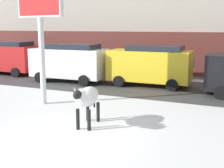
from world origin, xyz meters
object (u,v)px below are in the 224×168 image
Objects in this scene: car_yellow_van at (150,64)px; pedestrian_near_billboard at (191,67)px; car_red_van at (7,57)px; cow_holstein at (87,97)px; billboard at (40,3)px; car_white_van at (69,62)px.

pedestrian_near_billboard is at bearing 51.94° from car_yellow_van.
car_red_van is 12.63m from pedestrian_near_billboard.
car_yellow_van is (10.55, -0.06, 0.00)m from car_red_van.
pedestrian_near_billboard is (1.86, 2.38, -0.36)m from car_yellow_van.
car_yellow_van is (-0.17, 7.65, 0.24)m from cow_holstein.
billboard is 10.00m from car_red_van.
car_red_van is (-7.50, 5.86, -3.07)m from billboard.
car_white_van is at bearing -7.77° from car_red_van.
car_white_van and car_yellow_van have the same top height.
cow_holstein is 8.60m from car_white_van.
billboard is 1.19× the size of car_red_van.
car_red_van is at bearing -169.42° from pedestrian_near_billboard.
pedestrian_near_billboard is at bearing 10.58° from car_red_van.
car_yellow_van is (4.89, 0.71, 0.00)m from car_white_van.
car_yellow_van is 3.04m from pedestrian_near_billboard.
billboard reaches higher than pedestrian_near_billboard.
cow_holstein is 10.17m from pedestrian_near_billboard.
pedestrian_near_billboard reaches higher than cow_holstein.
billboard is 3.21× the size of pedestrian_near_billboard.
car_white_van reaches higher than cow_holstein.
car_white_van is at bearing 126.12° from cow_holstein.
cow_holstein is at bearing -88.69° from car_yellow_van.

